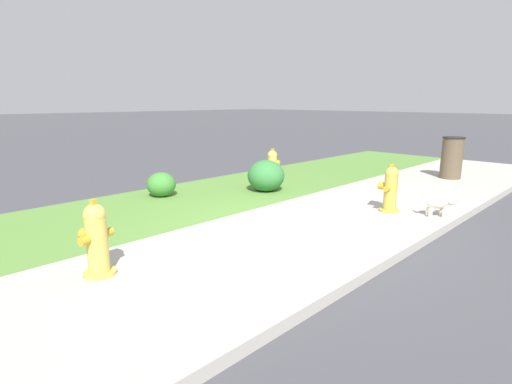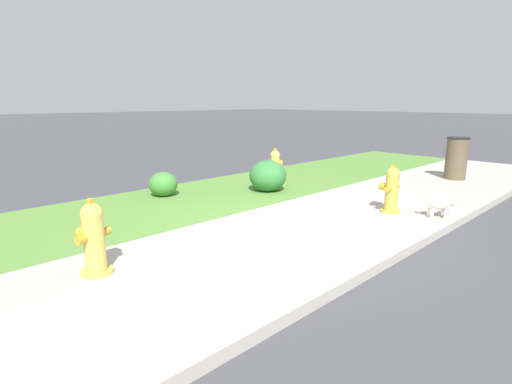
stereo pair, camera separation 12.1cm
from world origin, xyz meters
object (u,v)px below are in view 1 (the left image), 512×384
fire_hydrant_far_end (96,239)px  shrub_bush_mid_verge (266,176)px  trash_bin (452,158)px  small_white_dog (440,202)px  shrub_bush_near_lamp (161,184)px  fire_hydrant_mid_block (390,189)px  fire_hydrant_at_driveway (272,164)px

fire_hydrant_far_end → shrub_bush_mid_verge: size_ratio=1.10×
fire_hydrant_far_end → trash_bin: size_ratio=0.84×
small_white_dog → shrub_bush_near_lamp: (-2.29, 4.32, -0.01)m
fire_hydrant_mid_block → trash_bin: bearing=3.4°
fire_hydrant_mid_block → shrub_bush_mid_verge: (-0.29, 2.51, -0.07)m
trash_bin → shrub_bush_near_lamp: size_ratio=1.79×
fire_hydrant_at_driveway → fire_hydrant_far_end: fire_hydrant_far_end is taller
fire_hydrant_mid_block → shrub_bush_mid_verge: size_ratio=1.07×
fire_hydrant_at_driveway → shrub_bush_mid_verge: fire_hydrant_at_driveway is taller
fire_hydrant_mid_block → trash_bin: (3.73, 0.34, 0.11)m
fire_hydrant_far_end → shrub_bush_mid_verge: bearing=3.0°
fire_hydrant_at_driveway → trash_bin: (2.95, -2.96, 0.15)m
fire_hydrant_mid_block → trash_bin: size_ratio=0.82×
trash_bin → fire_hydrant_far_end: bearing=175.4°
fire_hydrant_far_end → trash_bin: trash_bin is taller
trash_bin → fire_hydrant_at_driveway: bearing=134.9°
fire_hydrant_mid_block → shrub_bush_near_lamp: 4.14m
fire_hydrant_mid_block → small_white_dog: bearing=-71.4°
fire_hydrant_mid_block → shrub_bush_mid_verge: bearing=94.7°
trash_bin → shrub_bush_mid_verge: size_ratio=1.31×
fire_hydrant_at_driveway → shrub_bush_mid_verge: bearing=-52.5°
shrub_bush_near_lamp → trash_bin: bearing=-29.6°
fire_hydrant_far_end → trash_bin: bearing=-21.7°
fire_hydrant_far_end → shrub_bush_near_lamp: (2.41, 2.61, -0.17)m
trash_bin → shrub_bush_near_lamp: 6.62m
fire_hydrant_far_end → fire_hydrant_mid_block: (4.43, -1.00, -0.01)m
small_white_dog → shrub_bush_near_lamp: 4.88m
fire_hydrant_at_driveway → trash_bin: size_ratio=0.73×
fire_hydrant_mid_block → shrub_bush_near_lamp: size_ratio=1.46×
fire_hydrant_at_driveway → fire_hydrant_far_end: bearing=-65.4°
trash_bin → shrub_bush_mid_verge: trash_bin is taller
fire_hydrant_at_driveway → trash_bin: 4.18m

